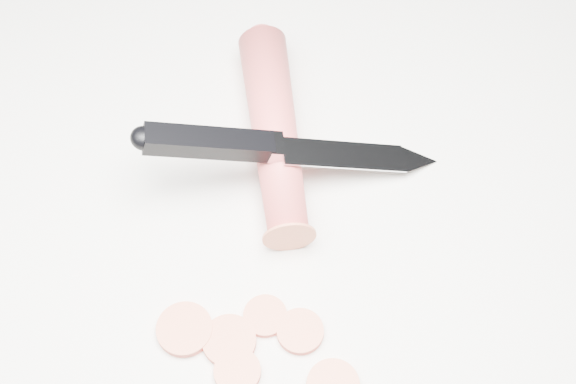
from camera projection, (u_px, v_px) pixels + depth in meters
ground at (238, 292)px, 0.58m from camera, size 2.40×2.40×0.00m
carrot at (275, 132)px, 0.62m from camera, size 0.11×0.18×0.03m
carrot_slice_0 at (185, 329)px, 0.56m from camera, size 0.04×0.04×0.01m
carrot_slice_2 at (229, 341)px, 0.55m from camera, size 0.04×0.04×0.01m
carrot_slice_3 at (237, 372)px, 0.54m from camera, size 0.03×0.03×0.01m
carrot_slice_4 at (265, 316)px, 0.56m from camera, size 0.03×0.03×0.01m
carrot_slice_5 at (300, 331)px, 0.56m from camera, size 0.03×0.03×0.01m
kitchen_knife at (293, 146)px, 0.59m from camera, size 0.22×0.12×0.08m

